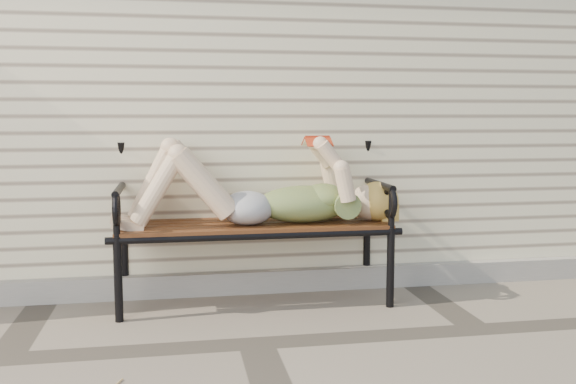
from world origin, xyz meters
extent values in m
plane|color=gray|center=(0.00, 0.00, 0.00)|extent=(80.00, 80.00, 0.00)
cube|color=#F7EDC1|center=(0.00, 3.00, 1.50)|extent=(8.00, 4.00, 3.00)
cube|color=#AAA499|center=(0.00, 0.97, 0.07)|extent=(8.00, 0.10, 0.15)
cylinder|color=black|center=(-0.74, 0.50, 0.25)|extent=(0.05, 0.05, 0.50)
cylinder|color=black|center=(-0.74, 1.00, 0.25)|extent=(0.05, 0.05, 0.50)
cylinder|color=black|center=(0.91, 0.50, 0.25)|extent=(0.05, 0.05, 0.50)
cylinder|color=black|center=(0.91, 1.00, 0.25)|extent=(0.05, 0.05, 0.50)
cube|color=#5B3317|center=(0.09, 0.75, 0.50)|extent=(1.69, 0.54, 0.03)
cylinder|color=black|center=(0.09, 0.50, 0.48)|extent=(1.78, 0.04, 0.04)
cylinder|color=black|center=(0.09, 1.00, 0.48)|extent=(1.78, 0.04, 0.04)
torus|color=black|center=(0.09, 1.12, 1.06)|extent=(0.31, 0.04, 0.31)
ellipsoid|color=#0A3349|center=(0.40, 0.71, 0.63)|extent=(0.60, 0.34, 0.23)
ellipsoid|color=#0A3349|center=(0.53, 0.71, 0.67)|extent=(0.29, 0.33, 0.18)
ellipsoid|color=#A0A1A5|center=(0.04, 0.71, 0.62)|extent=(0.33, 0.38, 0.21)
sphere|color=beige|center=(0.83, 0.71, 0.63)|extent=(0.24, 0.24, 0.24)
ellipsoid|color=gold|center=(0.89, 0.71, 0.64)|extent=(0.28, 0.28, 0.26)
cube|color=#B13014|center=(0.49, 0.71, 1.06)|extent=(0.16, 0.02, 0.02)
cube|color=white|center=(0.49, 0.67, 1.03)|extent=(0.16, 0.10, 0.06)
cube|color=white|center=(0.49, 0.76, 1.03)|extent=(0.16, 0.10, 0.06)
cube|color=#B13014|center=(0.49, 0.66, 1.03)|extent=(0.17, 0.10, 0.06)
cube|color=#B13014|center=(0.49, 0.76, 1.03)|extent=(0.17, 0.10, 0.06)
camera|label=1|loc=(-0.41, -3.23, 1.19)|focal=40.00mm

